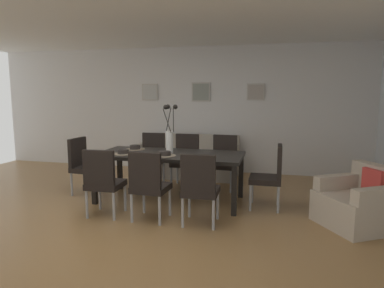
{
  "coord_description": "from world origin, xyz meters",
  "views": [
    {
      "loc": [
        1.77,
        -3.96,
        1.64
      ],
      "look_at": [
        0.56,
        0.96,
        0.9
      ],
      "focal_mm": 32.51,
      "sensor_mm": 36.0,
      "label": 1
    }
  ],
  "objects": [
    {
      "name": "bowl_far_left",
      "position": [
        0.2,
        0.78,
        0.78
      ],
      "size": [
        0.17,
        0.17,
        0.07
      ],
      "color": "#2D2826",
      "rests_on": "dining_table"
    },
    {
      "name": "dining_chair_far_left",
      "position": [
        0.2,
        0.1,
        0.51
      ],
      "size": [
        0.46,
        0.46,
        0.92
      ],
      "color": "black",
      "rests_on": "ground"
    },
    {
      "name": "dining_chair_mid_right",
      "position": [
        0.88,
        1.92,
        0.51
      ],
      "size": [
        0.47,
        0.47,
        0.92
      ],
      "color": "black",
      "rests_on": "ground"
    },
    {
      "name": "dining_chair_mid_left",
      "position": [
        0.87,
        0.1,
        0.51
      ],
      "size": [
        0.45,
        0.45,
        0.92
      ],
      "color": "black",
      "rests_on": "ground"
    },
    {
      "name": "dining_chair_near_right",
      "position": [
        -0.44,
        1.92,
        0.51
      ],
      "size": [
        0.44,
        0.44,
        0.92
      ],
      "color": "black",
      "rests_on": "ground"
    },
    {
      "name": "back_wall_panel",
      "position": [
        0.0,
        3.25,
        1.3
      ],
      "size": [
        9.0,
        0.1,
        2.6
      ],
      "primitive_type": "cube",
      "color": "silver",
      "rests_on": "ground"
    },
    {
      "name": "dining_chair_near_left",
      "position": [
        -0.45,
        0.11,
        0.51
      ],
      "size": [
        0.46,
        0.46,
        0.92
      ],
      "color": "black",
      "rests_on": "ground"
    },
    {
      "name": "framed_picture_right",
      "position": [
        1.32,
        3.18,
        1.67
      ],
      "size": [
        0.35,
        0.03,
        0.33
      ],
      "color": "#B2ADA3"
    },
    {
      "name": "dining_chair_far_right",
      "position": [
        0.21,
        1.91,
        0.51
      ],
      "size": [
        0.44,
        0.44,
        0.92
      ],
      "color": "black",
      "rests_on": "ground"
    },
    {
      "name": "bowl_near_left",
      "position": [
        -0.46,
        0.78,
        0.78
      ],
      "size": [
        0.17,
        0.17,
        0.07
      ],
      "color": "#2D2826",
      "rests_on": "dining_table"
    },
    {
      "name": "centerpiece_vase",
      "position": [
        0.2,
        1.0,
        1.02
      ],
      "size": [
        0.21,
        0.23,
        0.73
      ],
      "color": "white",
      "rests_on": "dining_table"
    },
    {
      "name": "dining_chair_head_east",
      "position": [
        1.7,
        1.0,
        0.51
      ],
      "size": [
        0.44,
        0.44,
        0.92
      ],
      "color": "black",
      "rests_on": "ground"
    },
    {
      "name": "placemat_near_right",
      "position": [
        -0.46,
        1.22,
        0.74
      ],
      "size": [
        0.32,
        0.32,
        0.01
      ],
      "primitive_type": "cylinder",
      "color": "#7F705B",
      "rests_on": "dining_table"
    },
    {
      "name": "dining_chair_head_west",
      "position": [
        -1.29,
        1.03,
        0.51
      ],
      "size": [
        0.47,
        0.47,
        0.92
      ],
      "color": "black",
      "rests_on": "ground"
    },
    {
      "name": "placemat_near_left",
      "position": [
        -0.46,
        0.78,
        0.74
      ],
      "size": [
        0.32,
        0.32,
        0.01
      ],
      "primitive_type": "cylinder",
      "color": "#7F705B",
      "rests_on": "dining_table"
    },
    {
      "name": "ground_plane",
      "position": [
        0.0,
        0.0,
        0.0
      ],
      "size": [
        9.0,
        9.0,
        0.0
      ],
      "primitive_type": "plane",
      "color": "olive"
    },
    {
      "name": "framed_picture_left",
      "position": [
        -0.93,
        3.18,
        1.67
      ],
      "size": [
        0.36,
        0.03,
        0.35
      ],
      "color": "#B2ADA3"
    },
    {
      "name": "placemat_far_left",
      "position": [
        0.2,
        0.78,
        0.74
      ],
      "size": [
        0.32,
        0.32,
        0.01
      ],
      "primitive_type": "cylinder",
      "color": "#7F705B",
      "rests_on": "dining_table"
    },
    {
      "name": "armchair",
      "position": [
        2.8,
        0.57,
        0.29
      ],
      "size": [
        1.1,
        1.1,
        0.75
      ],
      "color": "#B7A893",
      "rests_on": "ground"
    },
    {
      "name": "ceiling_panel",
      "position": [
        0.0,
        0.4,
        2.64
      ],
      "size": [
        9.0,
        7.2,
        0.08
      ],
      "primitive_type": "cube",
      "color": "white"
    },
    {
      "name": "sofa",
      "position": [
        0.02,
        2.7,
        0.28
      ],
      "size": [
        2.02,
        0.84,
        0.8
      ],
      "color": "#B2A899",
      "rests_on": "ground"
    },
    {
      "name": "framed_picture_center",
      "position": [
        0.2,
        3.18,
        1.67
      ],
      "size": [
        0.39,
        0.03,
        0.39
      ],
      "color": "#B2ADA3"
    },
    {
      "name": "dining_table",
      "position": [
        0.2,
        1.0,
        0.67
      ],
      "size": [
        2.2,
        0.98,
        0.74
      ],
      "color": "black",
      "rests_on": "ground"
    },
    {
      "name": "bowl_near_right",
      "position": [
        -0.46,
        1.22,
        0.78
      ],
      "size": [
        0.17,
        0.17,
        0.07
      ],
      "color": "#2D2826",
      "rests_on": "dining_table"
    }
  ]
}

